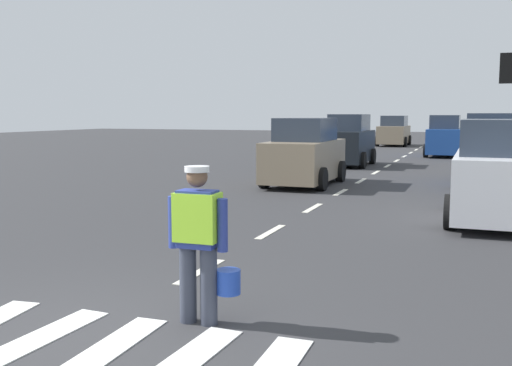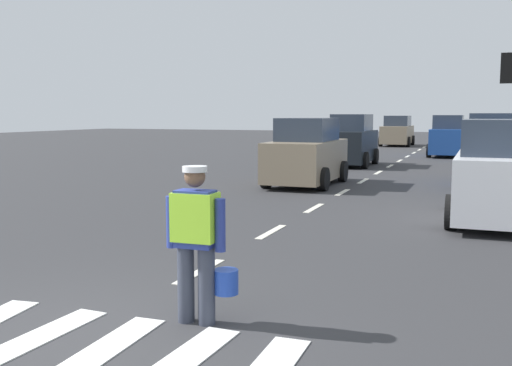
# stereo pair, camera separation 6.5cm
# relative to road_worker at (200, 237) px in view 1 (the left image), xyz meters

# --- Properties ---
(ground_plane) EXTENTS (96.00, 96.00, 0.00)m
(ground_plane) POSITION_rel_road_worker_xyz_m (-0.90, 20.15, -0.93)
(ground_plane) COLOR #333335
(crosswalk_stripes) EXTENTS (4.49, 1.93, 0.01)m
(crosswalk_stripes) POSITION_rel_road_worker_xyz_m (-0.90, -1.05, -0.92)
(crosswalk_stripes) COLOR white
(crosswalk_stripes) RESTS_ON ground
(lane_center_line) EXTENTS (0.14, 46.40, 0.01)m
(lane_center_line) POSITION_rel_road_worker_xyz_m (-0.90, 24.35, -0.93)
(lane_center_line) COLOR silver
(lane_center_line) RESTS_ON ground
(road_worker) EXTENTS (0.76, 0.38, 1.67)m
(road_worker) POSITION_rel_road_worker_xyz_m (0.00, 0.00, 0.00)
(road_worker) COLOR #383D4C
(road_worker) RESTS_ON ground
(car_parked_curbside) EXTENTS (1.88, 4.21, 2.09)m
(car_parked_curbside) POSITION_rel_road_worker_xyz_m (3.05, 7.59, 0.04)
(car_parked_curbside) COLOR silver
(car_parked_curbside) RESTS_ON ground
(car_parked_far) EXTENTS (1.99, 4.08, 2.21)m
(car_parked_far) POSITION_rel_road_worker_xyz_m (3.08, 14.06, 0.10)
(car_parked_far) COLOR #1E4799
(car_parked_far) RESTS_ON ground
(car_oncoming_second) EXTENTS (1.87, 3.82, 2.17)m
(car_oncoming_second) POSITION_rel_road_worker_xyz_m (-2.50, 19.50, 0.08)
(car_oncoming_second) COLOR black
(car_oncoming_second) RESTS_ON ground
(car_oncoming_lead) EXTENTS (1.97, 3.96, 2.07)m
(car_oncoming_lead) POSITION_rel_road_worker_xyz_m (-2.36, 12.24, 0.03)
(car_oncoming_lead) COLOR gray
(car_oncoming_lead) RESTS_ON ground
(car_outgoing_far) EXTENTS (1.87, 4.28, 2.12)m
(car_outgoing_far) POSITION_rel_road_worker_xyz_m (1.01, 26.82, 0.05)
(car_outgoing_far) COLOR #1E4799
(car_outgoing_far) RESTS_ON ground
(car_oncoming_third) EXTENTS (2.03, 4.09, 2.05)m
(car_oncoming_third) POSITION_rel_road_worker_xyz_m (-2.82, 36.07, 0.02)
(car_oncoming_third) COLOR gray
(car_oncoming_third) RESTS_ON ground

